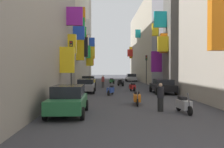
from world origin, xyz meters
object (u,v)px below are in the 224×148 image
Objects in this scene: parked_car_grey at (86,85)px; scooter_red at (132,87)px; scooter_blue at (111,90)px; scooter_black at (121,83)px; scooter_silver at (184,104)px; scooter_green at (112,81)px; traffic_light_far_corner at (146,65)px; scooter_orange at (137,98)px; pedestrian_near_left at (103,82)px; parked_car_black at (163,86)px; parked_car_green at (68,100)px; pedestrian_crossing at (160,97)px; parked_car_silver at (131,77)px; traffic_light_near_corner at (71,59)px; parked_car_yellow at (88,81)px.

scooter_red is (4.87, 1.38, -0.26)m from parked_car_grey.
scooter_blue and scooter_black have the same top height.
scooter_silver is (1.94, -21.56, 0.00)m from scooter_black.
scooter_green is at bearing 87.80° from scooter_blue.
scooter_red is at bearing -106.90° from traffic_light_far_corner.
scooter_orange is 1.23× the size of pedestrian_near_left.
parked_car_black is 3.70m from scooter_red.
parked_car_black is 7.60m from parked_car_grey.
parked_car_green is 5.27m from scooter_orange.
pedestrian_crossing is 18.27m from pedestrian_near_left.
scooter_green is at bearing 80.70° from pedestrian_near_left.
pedestrian_crossing reaches higher than scooter_black.
traffic_light_near_corner is at bearing -106.78° from parked_car_silver.
parked_car_yellow is 18.24m from scooter_orange.
pedestrian_crossing reaches higher than parked_car_silver.
parked_car_grey is at bearing -101.60° from scooter_green.
parked_car_yellow is at bearing 106.95° from scooter_silver.
scooter_silver is at bearing -95.03° from traffic_light_far_corner.
parked_car_black is 2.80× the size of pedestrian_near_left.
parked_car_silver is at bearing 84.16° from scooter_red.
parked_car_green reaches higher than scooter_blue.
scooter_orange is (4.00, 3.42, -0.32)m from parked_car_green.
parked_car_green is at bearing -101.41° from parked_car_silver.
pedestrian_near_left is (-0.73, 9.15, 0.31)m from scooter_blue.
parked_car_green is 8.82m from traffic_light_near_corner.
scooter_green is (3.39, 6.26, -0.28)m from parked_car_yellow.
pedestrian_crossing is at bearing -103.98° from parked_car_black.
traffic_light_near_corner is (-4.94, 5.02, 2.72)m from scooter_orange.
parked_car_grey is 10.40m from scooter_black.
parked_car_black is 2.20× the size of scooter_silver.
scooter_silver is 1.18× the size of scooter_green.
scooter_green is 0.94× the size of scooter_red.
scooter_black is (0.14, 18.40, -0.00)m from scooter_orange.
parked_car_silver is at bearing 88.40° from scooter_silver.
parked_car_yellow is 7.12m from scooter_green.
scooter_silver is 24.70m from traffic_light_far_corner.
traffic_light_near_corner is at bearing -103.89° from parked_car_grey.
scooter_red is 1.14× the size of pedestrian_near_left.
scooter_black and scooter_red have the same top height.
traffic_light_far_corner is (4.24, 21.31, 2.55)m from scooter_orange.
parked_car_silver is 25.72m from scooter_blue.
scooter_silver is 13.45m from scooter_red.
traffic_light_far_corner is at bearing 22.81° from parked_car_yellow.
pedestrian_crossing is (5.24, -20.32, 0.03)m from parked_car_yellow.
scooter_blue is 4.69m from scooter_red.
pedestrian_near_left is (1.99, -2.34, 0.02)m from parked_car_yellow.
pedestrian_near_left is (-3.17, 5.15, 0.31)m from scooter_red.
scooter_silver is at bearing -49.35° from traffic_light_near_corner.
scooter_black is (-3.37, 10.74, -0.27)m from parked_car_black.
scooter_orange is (-3.05, -31.53, -0.31)m from parked_car_silver.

